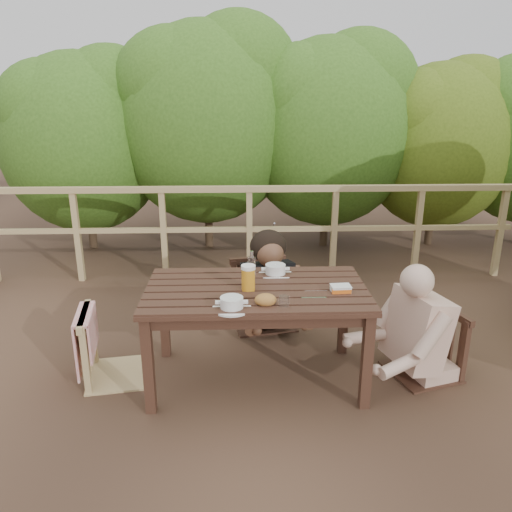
{
  "coord_description": "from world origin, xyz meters",
  "views": [
    {
      "loc": [
        -0.11,
        -3.11,
        1.95
      ],
      "look_at": [
        0.0,
        0.05,
        0.9
      ],
      "focal_mm": 35.23,
      "sensor_mm": 36.0,
      "label": 1
    }
  ],
  "objects_px": {
    "diner_right": "(435,283)",
    "tumbler": "(284,302)",
    "bread_roll": "(266,300)",
    "table": "(256,335)",
    "woman": "(263,249)",
    "beer_glass": "(248,278)",
    "soup_far": "(275,270)",
    "chair_left": "(115,314)",
    "chair_far": "(263,268)",
    "chair_right": "(427,316)",
    "soup_near": "(232,303)",
    "bottle": "(252,266)",
    "butter_tub": "(341,289)"
  },
  "relations": [
    {
      "from": "diner_right",
      "to": "tumbler",
      "type": "bearing_deg",
      "value": 91.05
    },
    {
      "from": "diner_right",
      "to": "bread_roll",
      "type": "distance_m",
      "value": 1.21
    },
    {
      "from": "table",
      "to": "diner_right",
      "type": "relative_size",
      "value": 1.06
    },
    {
      "from": "woman",
      "to": "beer_glass",
      "type": "distance_m",
      "value": 0.96
    },
    {
      "from": "soup_far",
      "to": "chair_left",
      "type": "bearing_deg",
      "value": -170.71
    },
    {
      "from": "chair_left",
      "to": "soup_far",
      "type": "height_order",
      "value": "chair_left"
    },
    {
      "from": "chair_far",
      "to": "bread_roll",
      "type": "bearing_deg",
      "value": -102.6
    },
    {
      "from": "woman",
      "to": "chair_right",
      "type": "bearing_deg",
      "value": 131.05
    },
    {
      "from": "chair_far",
      "to": "beer_glass",
      "type": "distance_m",
      "value": 0.97
    },
    {
      "from": "chair_far",
      "to": "soup_near",
      "type": "distance_m",
      "value": 1.25
    },
    {
      "from": "chair_far",
      "to": "woman",
      "type": "distance_m",
      "value": 0.16
    },
    {
      "from": "soup_near",
      "to": "chair_far",
      "type": "bearing_deg",
      "value": 78.16
    },
    {
      "from": "bread_roll",
      "to": "bottle",
      "type": "height_order",
      "value": "bottle"
    },
    {
      "from": "table",
      "to": "tumbler",
      "type": "bearing_deg",
      "value": -62.76
    },
    {
      "from": "chair_left",
      "to": "beer_glass",
      "type": "xyz_separation_m",
      "value": [
        0.92,
        -0.11,
        0.29
      ]
    },
    {
      "from": "diner_right",
      "to": "table",
      "type": "bearing_deg",
      "value": 74.98
    },
    {
      "from": "chair_right",
      "to": "tumbler",
      "type": "xyz_separation_m",
      "value": [
        -1.04,
        -0.34,
        0.27
      ]
    },
    {
      "from": "soup_far",
      "to": "butter_tub",
      "type": "xyz_separation_m",
      "value": [
        0.4,
        -0.35,
        -0.01
      ]
    },
    {
      "from": "woman",
      "to": "soup_near",
      "type": "bearing_deg",
      "value": 68.0
    },
    {
      "from": "chair_left",
      "to": "woman",
      "type": "relative_size",
      "value": 0.71
    },
    {
      "from": "chair_right",
      "to": "butter_tub",
      "type": "height_order",
      "value": "chair_right"
    },
    {
      "from": "table",
      "to": "bread_roll",
      "type": "height_order",
      "value": "bread_roll"
    },
    {
      "from": "table",
      "to": "bottle",
      "type": "xyz_separation_m",
      "value": [
        -0.03,
        0.15,
        0.45
      ]
    },
    {
      "from": "soup_near",
      "to": "tumbler",
      "type": "xyz_separation_m",
      "value": [
        0.32,
        0.01,
        -0.0
      ]
    },
    {
      "from": "soup_near",
      "to": "bottle",
      "type": "distance_m",
      "value": 0.49
    },
    {
      "from": "tumbler",
      "to": "butter_tub",
      "type": "height_order",
      "value": "tumbler"
    },
    {
      "from": "chair_right",
      "to": "bread_roll",
      "type": "relative_size",
      "value": 6.68
    },
    {
      "from": "chair_left",
      "to": "tumbler",
      "type": "relative_size",
      "value": 12.32
    },
    {
      "from": "bottle",
      "to": "diner_right",
      "type": "bearing_deg",
      "value": -5.36
    },
    {
      "from": "woman",
      "to": "tumbler",
      "type": "bearing_deg",
      "value": 82.68
    },
    {
      "from": "diner_right",
      "to": "bread_roll",
      "type": "height_order",
      "value": "diner_right"
    },
    {
      "from": "chair_left",
      "to": "woman",
      "type": "bearing_deg",
      "value": -60.89
    },
    {
      "from": "diner_right",
      "to": "woman",
      "type": "bearing_deg",
      "value": 35.5
    },
    {
      "from": "chair_right",
      "to": "bread_roll",
      "type": "bearing_deg",
      "value": -91.79
    },
    {
      "from": "table",
      "to": "chair_far",
      "type": "distance_m",
      "value": 0.91
    },
    {
      "from": "chair_left",
      "to": "diner_right",
      "type": "height_order",
      "value": "diner_right"
    },
    {
      "from": "chair_far",
      "to": "soup_far",
      "type": "bearing_deg",
      "value": -95.4
    },
    {
      "from": "chair_right",
      "to": "tumbler",
      "type": "height_order",
      "value": "chair_right"
    },
    {
      "from": "table",
      "to": "diner_right",
      "type": "distance_m",
      "value": 1.27
    },
    {
      "from": "chair_far",
      "to": "diner_right",
      "type": "xyz_separation_m",
      "value": [
        1.13,
        -0.86,
        0.18
      ]
    },
    {
      "from": "woman",
      "to": "soup_far",
      "type": "distance_m",
      "value": 0.65
    },
    {
      "from": "chair_far",
      "to": "butter_tub",
      "type": "bearing_deg",
      "value": -75.37
    },
    {
      "from": "bread_roll",
      "to": "chair_right",
      "type": "bearing_deg",
      "value": 14.86
    },
    {
      "from": "beer_glass",
      "to": "tumbler",
      "type": "relative_size",
      "value": 2.34
    },
    {
      "from": "tumbler",
      "to": "bread_roll",
      "type": "bearing_deg",
      "value": 161.91
    },
    {
      "from": "table",
      "to": "butter_tub",
      "type": "relative_size",
      "value": 11.35
    },
    {
      "from": "chair_far",
      "to": "bottle",
      "type": "distance_m",
      "value": 0.8
    },
    {
      "from": "table",
      "to": "soup_far",
      "type": "distance_m",
      "value": 0.49
    },
    {
      "from": "chair_far",
      "to": "chair_right",
      "type": "xyz_separation_m",
      "value": [
        1.1,
        -0.86,
        -0.06
      ]
    },
    {
      "from": "soup_far",
      "to": "butter_tub",
      "type": "distance_m",
      "value": 0.53
    }
  ]
}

